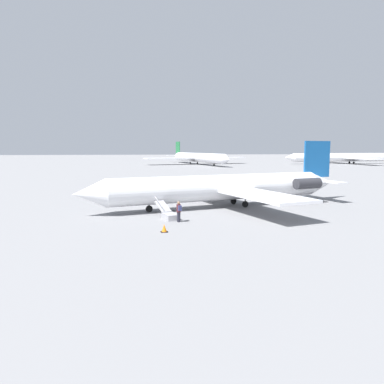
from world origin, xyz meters
TOP-DOWN VIEW (x-y plane):
  - ground_plane at (0.00, 0.00)m, footprint 600.00×600.00m
  - airplane_main at (-0.92, -0.25)m, footprint 29.85×23.00m
  - airplane_far_left at (-14.81, -100.08)m, footprint 39.62×50.44m
  - airplane_far_center at (-72.42, -97.12)m, footprint 48.24×37.31m
  - boarding_stairs at (5.89, 5.61)m, footprint 2.04×4.14m
  - passenger at (5.22, 7.27)m, footprint 0.41×0.56m
  - traffic_cone_near_stairs at (6.74, 10.82)m, footprint 0.53×0.53m

SIDE VIEW (x-z plane):
  - ground_plane at x=0.00m, z-range 0.00..0.00m
  - traffic_cone_near_stairs at x=6.74m, z-range -0.02..0.56m
  - boarding_stairs at x=5.89m, z-range -0.49..1.24m
  - passenger at x=5.22m, z-range 0.13..1.87m
  - airplane_main at x=-0.92m, z-range -1.40..5.59m
  - airplane_far_center at x=-72.42m, z-range -1.72..6.73m
  - airplane_far_left at x=-14.81m, z-range -1.78..6.99m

